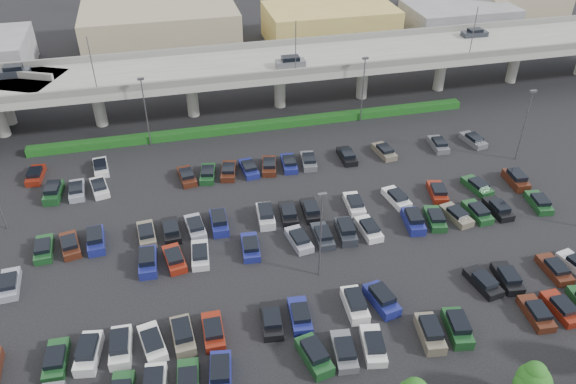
{
  "coord_description": "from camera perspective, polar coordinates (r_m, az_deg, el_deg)",
  "views": [
    {
      "loc": [
        -13.34,
        -49.39,
        40.31
      ],
      "look_at": [
        -0.25,
        4.74,
        2.0
      ],
      "focal_mm": 35.0,
      "sensor_mm": 36.0,
      "label": 1
    }
  ],
  "objects": [
    {
      "name": "overpass",
      "position": [
        88.93,
        -4.23,
        12.42
      ],
      "size": [
        150.0,
        13.0,
        15.8
      ],
      "color": "gray",
      "rests_on": "ground"
    },
    {
      "name": "distant_buildings",
      "position": [
        119.85,
        -0.57,
        16.76
      ],
      "size": [
        138.0,
        24.0,
        9.0
      ],
      "color": "slate",
      "rests_on": "ground"
    },
    {
      "name": "light_poles",
      "position": [
        62.34,
        -2.87,
        1.35
      ],
      "size": [
        66.9,
        48.38,
        10.3
      ],
      "color": "#4D4D52",
      "rests_on": "ground"
    },
    {
      "name": "hedge",
      "position": [
        85.39,
        -3.06,
        6.73
      ],
      "size": [
        66.0,
        1.6,
        1.1
      ],
      "primitive_type": "cube",
      "color": "#124113",
      "rests_on": "ground"
    },
    {
      "name": "ground",
      "position": [
        65.13,
        1.2,
        -3.72
      ],
      "size": [
        280.0,
        280.0,
        0.0
      ],
      "primitive_type": "plane",
      "color": "black"
    },
    {
      "name": "parked_cars",
      "position": [
        61.12,
        0.37,
        -5.98
      ],
      "size": [
        62.91,
        41.62,
        1.67
      ],
      "color": "navy",
      "rests_on": "ground"
    }
  ]
}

